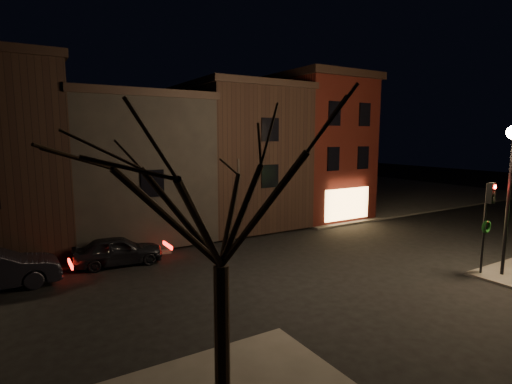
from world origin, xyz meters
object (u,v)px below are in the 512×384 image
(street_lamp_near, at_px, (512,159))
(traffic_signal, at_px, (488,214))
(bare_tree_left, at_px, (220,169))
(parked_car_a, at_px, (118,251))

(street_lamp_near, bearing_deg, traffic_signal, 140.63)
(street_lamp_near, distance_m, bare_tree_left, 14.24)
(street_lamp_near, height_order, parked_car_a, street_lamp_near)
(traffic_signal, relative_size, parked_car_a, 0.98)
(street_lamp_near, bearing_deg, bare_tree_left, -175.97)
(traffic_signal, bearing_deg, parked_car_a, 143.29)
(bare_tree_left, bearing_deg, street_lamp_near, 4.03)
(traffic_signal, distance_m, parked_car_a, 16.87)
(bare_tree_left, xyz_separation_m, parked_car_a, (0.18, 11.50, -4.73))
(bare_tree_left, relative_size, parked_car_a, 1.82)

